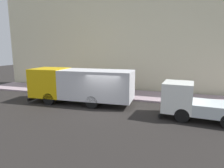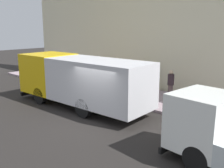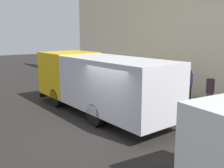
{
  "view_description": "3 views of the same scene",
  "coord_description": "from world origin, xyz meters",
  "px_view_note": "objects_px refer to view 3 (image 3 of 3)",
  "views": [
    {
      "loc": [
        -12.32,
        -4.66,
        4.22
      ],
      "look_at": [
        1.69,
        -0.11,
        1.59
      ],
      "focal_mm": 30.56,
      "sensor_mm": 36.0,
      "label": 1
    },
    {
      "loc": [
        -7.76,
        -8.18,
        4.31
      ],
      "look_at": [
        1.71,
        0.56,
        1.44
      ],
      "focal_mm": 41.24,
      "sensor_mm": 36.0,
      "label": 2
    },
    {
      "loc": [
        -5.25,
        -7.66,
        3.72
      ],
      "look_at": [
        0.86,
        0.89,
        1.66
      ],
      "focal_mm": 41.21,
      "sensor_mm": 36.0,
      "label": 3
    }
  ],
  "objects_px": {
    "large_utility_truck": "(98,81)",
    "pedestrian_walking": "(157,84)",
    "pedestrian_standing": "(210,91)",
    "pedestrian_third": "(189,84)"
  },
  "relations": [
    {
      "from": "large_utility_truck",
      "to": "pedestrian_walking",
      "type": "distance_m",
      "value": 3.56
    },
    {
      "from": "large_utility_truck",
      "to": "pedestrian_standing",
      "type": "bearing_deg",
      "value": -37.92
    },
    {
      "from": "pedestrian_walking",
      "to": "pedestrian_third",
      "type": "distance_m",
      "value": 1.86
    },
    {
      "from": "large_utility_truck",
      "to": "pedestrian_standing",
      "type": "xyz_separation_m",
      "value": [
        4.3,
        -3.05,
        -0.51
      ]
    },
    {
      "from": "large_utility_truck",
      "to": "pedestrian_standing",
      "type": "distance_m",
      "value": 5.3
    },
    {
      "from": "large_utility_truck",
      "to": "pedestrian_third",
      "type": "distance_m",
      "value": 5.32
    },
    {
      "from": "large_utility_truck",
      "to": "pedestrian_third",
      "type": "bearing_deg",
      "value": -15.89
    },
    {
      "from": "pedestrian_walking",
      "to": "pedestrian_standing",
      "type": "bearing_deg",
      "value": -99.5
    },
    {
      "from": "large_utility_truck",
      "to": "pedestrian_walking",
      "type": "relative_size",
      "value": 4.86
    },
    {
      "from": "pedestrian_walking",
      "to": "pedestrian_third",
      "type": "relative_size",
      "value": 1.04
    }
  ]
}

